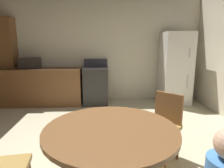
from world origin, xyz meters
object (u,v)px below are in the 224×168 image
(microwave, at_px, (30,63))
(chair_northeast, at_px, (164,122))
(dining_table, at_px, (111,144))
(oven_range, at_px, (96,85))
(refrigerator, at_px, (175,69))

(microwave, xyz_separation_m, chair_northeast, (2.51, -2.45, -0.53))
(microwave, height_order, chair_northeast, microwave)
(dining_table, bearing_deg, microwave, 119.76)
(chair_northeast, bearing_deg, oven_range, -113.41)
(dining_table, relative_size, chair_northeast, 1.39)
(refrigerator, bearing_deg, chair_northeast, -113.09)
(oven_range, relative_size, refrigerator, 0.62)
(chair_northeast, bearing_deg, microwave, -88.85)
(refrigerator, bearing_deg, dining_table, -119.22)
(oven_range, xyz_separation_m, refrigerator, (1.97, -0.05, 0.41))
(oven_range, height_order, microwave, microwave)
(dining_table, bearing_deg, oven_range, 94.33)
(oven_range, xyz_separation_m, microwave, (-1.56, -0.00, 0.56))
(refrigerator, distance_m, microwave, 3.54)
(microwave, relative_size, dining_table, 0.36)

